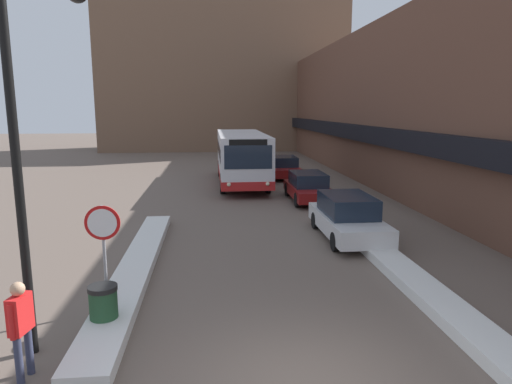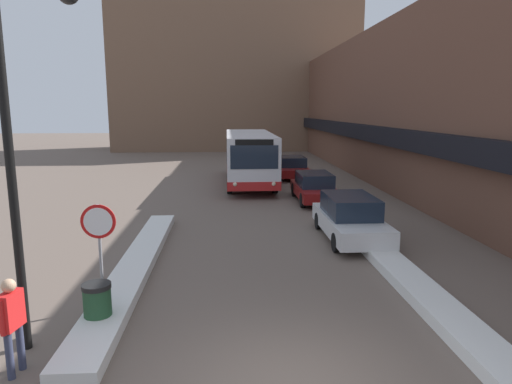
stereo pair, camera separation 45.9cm
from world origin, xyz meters
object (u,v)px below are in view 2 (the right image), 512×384
Objects in this scene: parked_car_back at (292,167)px; street_lamp at (23,130)px; trash_bin at (98,305)px; city_bus at (249,156)px; stop_sign at (99,234)px; pedestrian at (12,318)px; parked_car_front at (350,218)px; parked_car_middle at (314,187)px.

street_lamp is at bearing -110.06° from parked_car_back.
parked_car_back reaches higher than trash_bin.
street_lamp reaches higher than city_bus.
street_lamp reaches higher than trash_bin.
pedestrian is at bearing -107.11° from stop_sign.
parked_car_back is at bearing 69.94° from street_lamp.
street_lamp is (-0.70, -1.67, 2.34)m from stop_sign.
trash_bin is at bearing -19.28° from pedestrian.
pedestrian is at bearing -109.52° from parked_car_back.
stop_sign is (-7.05, -19.54, 1.05)m from parked_car_back.
pedestrian reaches higher than parked_car_back.
city_bus is at bearing 103.63° from parked_car_front.
street_lamp is (-7.74, -21.21, 3.39)m from parked_car_back.
street_lamp is 3.78m from trash_bin.
street_lamp is 3.90× the size of pedestrian.
parked_car_front is at bearing 41.49° from trash_bin.
pedestrian reaches higher than parked_car_middle.
pedestrian is (-7.83, -7.73, 0.28)m from parked_car_front.
trash_bin is (0.93, 1.63, -0.54)m from pedestrian.
parked_car_back is at bearing 90.00° from parked_car_middle.
parked_car_front is at bearing -90.00° from parked_car_back.
street_lamp reaches higher than stop_sign.
parked_car_back is (0.00, 7.83, -0.01)m from parked_car_middle.
trash_bin is (-6.90, -20.46, -0.22)m from parked_car_back.
stop_sign is at bearing 98.76° from trash_bin.
trash_bin is at bearing -138.51° from parked_car_front.
street_lamp is at bearing -120.05° from parked_car_middle.
street_lamp is (-7.74, -13.38, 3.38)m from parked_car_middle.
parked_car_front is 8.81m from stop_sign.
city_bus is at bearing 75.55° from street_lamp.
city_bus reaches higher than trash_bin.
parked_car_back is 23.43m from pedestrian.
parked_car_back is 22.83m from street_lamp.
street_lamp reaches higher than parked_car_middle.
parked_car_middle is at bearing 61.34° from trash_bin.
parked_car_front is 6.52m from parked_car_middle.
city_bus is at bearing 118.11° from parked_car_middle.
pedestrian is 1.79× the size of trash_bin.
parked_car_front reaches higher than parked_car_back.
stop_sign is at bearing -103.61° from city_bus.
pedestrian is at bearing -119.65° from trash_bin.
trash_bin is (-4.01, -18.05, -1.19)m from city_bus.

